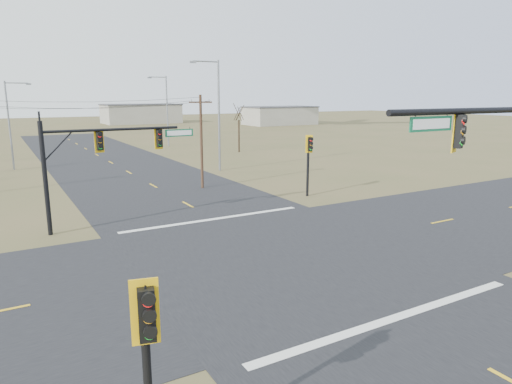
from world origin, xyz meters
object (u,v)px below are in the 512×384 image
(utility_pole_near, at_px, (201,140))
(streetlight_c, at_px, (11,121))
(pedestal_signal_sw, at_px, (147,334))
(streetlight_b, at_px, (166,107))
(pedestal_signal_ne, at_px, (309,152))
(bare_tree_c, at_px, (239,112))
(streetlight_a, at_px, (217,110))
(mast_arm_far, at_px, (104,150))

(utility_pole_near, xyz_separation_m, streetlight_c, (-13.07, 18.88, 1.03))
(pedestal_signal_sw, distance_m, streetlight_b, 62.92)
(pedestal_signal_ne, bearing_deg, bare_tree_c, 97.10)
(streetlight_a, height_order, bare_tree_c, streetlight_a)
(streetlight_a, bearing_deg, pedestal_signal_ne, -68.94)
(streetlight_a, xyz_separation_m, streetlight_b, (3.21, 24.92, -0.34))
(mast_arm_far, relative_size, streetlight_c, 0.97)
(utility_pole_near, distance_m, bare_tree_c, 25.07)
(pedestal_signal_ne, height_order, bare_tree_c, bare_tree_c)
(mast_arm_far, relative_size, bare_tree_c, 1.27)
(pedestal_signal_ne, distance_m, streetlight_b, 39.63)
(streetlight_a, height_order, streetlight_b, streetlight_a)
(mast_arm_far, distance_m, utility_pole_near, 12.27)
(mast_arm_far, xyz_separation_m, utility_pole_near, (9.42, 7.85, -0.52))
(pedestal_signal_sw, distance_m, utility_pole_near, 29.69)
(pedestal_signal_ne, distance_m, utility_pole_near, 9.14)
(mast_arm_far, distance_m, streetlight_b, 44.00)
(pedestal_signal_ne, xyz_separation_m, bare_tree_c, (8.53, 27.55, 2.04))
(mast_arm_far, height_order, streetlight_a, streetlight_a)
(mast_arm_far, height_order, pedestal_signal_ne, mast_arm_far)
(streetlight_b, xyz_separation_m, streetlight_c, (-21.25, -13.58, -0.79))
(pedestal_signal_sw, distance_m, streetlight_c, 45.75)
(pedestal_signal_sw, bearing_deg, bare_tree_c, 73.83)
(pedestal_signal_ne, xyz_separation_m, utility_pole_near, (-5.80, 7.03, 0.65))
(pedestal_signal_sw, xyz_separation_m, streetlight_b, (20.88, 59.29, 2.74))
(streetlight_b, bearing_deg, pedestal_signal_sw, -126.03)
(streetlight_b, bearing_deg, utility_pole_near, -120.78)
(streetlight_a, bearing_deg, utility_pole_near, -105.62)
(pedestal_signal_sw, bearing_deg, mast_arm_far, 93.78)
(pedestal_signal_sw, height_order, streetlight_b, streetlight_b)
(streetlight_c, bearing_deg, streetlight_b, 34.71)
(streetlight_b, bearing_deg, streetlight_c, -164.05)
(pedestal_signal_sw, bearing_deg, streetlight_a, 76.35)
(utility_pole_near, height_order, streetlight_b, streetlight_b)
(mast_arm_far, xyz_separation_m, streetlight_c, (-3.64, 26.73, 0.51))
(pedestal_signal_ne, height_order, streetlight_a, streetlight_a)
(streetlight_c, xyz_separation_m, bare_tree_c, (27.40, 1.64, 0.36))
(pedestal_signal_ne, xyz_separation_m, streetlight_b, (2.38, 39.49, 2.47))
(pedestal_signal_ne, height_order, streetlight_c, streetlight_c)
(streetlight_a, xyz_separation_m, streetlight_c, (-18.03, 11.35, -1.13))
(streetlight_b, height_order, bare_tree_c, streetlight_b)
(streetlight_a, distance_m, streetlight_b, 25.13)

